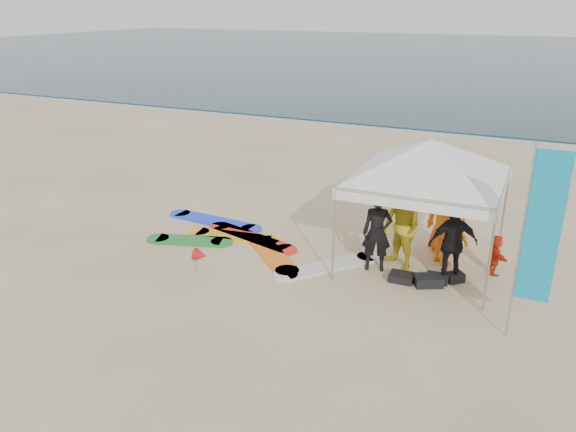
% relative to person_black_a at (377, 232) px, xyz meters
% --- Properties ---
extents(ground, '(120.00, 120.00, 0.00)m').
position_rel_person_black_a_xyz_m(ground, '(-1.88, -3.28, -0.87)').
color(ground, beige).
rests_on(ground, ground).
extents(ocean, '(160.00, 84.00, 0.08)m').
position_rel_person_black_a_xyz_m(ocean, '(-1.88, 56.72, -0.83)').
color(ocean, '#0C2633').
rests_on(ocean, ground).
extents(shoreline_foam, '(160.00, 1.20, 0.01)m').
position_rel_person_black_a_xyz_m(shoreline_foam, '(-1.88, 14.92, -0.87)').
color(shoreline_foam, silver).
rests_on(shoreline_foam, ground).
extents(person_black_a, '(0.73, 0.58, 1.75)m').
position_rel_person_black_a_xyz_m(person_black_a, '(0.00, 0.00, 0.00)').
color(person_black_a, black).
rests_on(person_black_a, ground).
extents(person_yellow, '(1.17, 1.11, 1.91)m').
position_rel_person_black_a_xyz_m(person_yellow, '(0.45, 0.30, 0.08)').
color(person_yellow, gold).
rests_on(person_yellow, ground).
extents(person_orange_a, '(1.44, 1.36, 1.96)m').
position_rel_person_black_a_xyz_m(person_orange_a, '(1.30, 0.98, 0.11)').
color(person_orange_a, orange).
rests_on(person_orange_a, ground).
extents(person_black_b, '(1.10, 0.83, 1.74)m').
position_rel_person_black_a_xyz_m(person_black_b, '(1.59, 0.10, -0.00)').
color(person_black_b, black).
rests_on(person_black_b, ground).
extents(person_orange_b, '(0.99, 0.71, 1.90)m').
position_rel_person_black_a_xyz_m(person_orange_b, '(1.20, 1.63, 0.07)').
color(person_orange_b, '#DD5113').
rests_on(person_orange_b, ground).
extents(person_seated, '(0.55, 0.87, 0.90)m').
position_rel_person_black_a_xyz_m(person_seated, '(2.40, 0.87, -0.43)').
color(person_seated, red).
rests_on(person_seated, ground).
extents(canopy_tent, '(4.35, 4.35, 3.28)m').
position_rel_person_black_a_xyz_m(canopy_tent, '(0.85, 0.66, 1.99)').
color(canopy_tent, '#A5A5A8').
rests_on(canopy_tent, ground).
extents(feather_flag, '(0.59, 0.04, 3.51)m').
position_rel_person_black_a_xyz_m(feather_flag, '(3.14, -1.63, 1.19)').
color(feather_flag, '#A5A5A8').
rests_on(feather_flag, ground).
extents(marker_pennant, '(0.28, 0.28, 0.64)m').
position_rel_person_black_a_xyz_m(marker_pennant, '(-3.29, -1.91, -0.38)').
color(marker_pennant, '#A5A5A8').
rests_on(marker_pennant, ground).
extents(gear_pile, '(1.51, 0.91, 0.22)m').
position_rel_person_black_a_xyz_m(gear_pile, '(1.18, -0.19, -0.78)').
color(gear_pile, black).
rests_on(gear_pile, ground).
extents(surfboard_spread, '(5.82, 2.63, 0.07)m').
position_rel_person_black_a_xyz_m(surfboard_spread, '(-3.26, 0.09, -0.84)').
color(surfboard_spread, red).
rests_on(surfboard_spread, ground).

